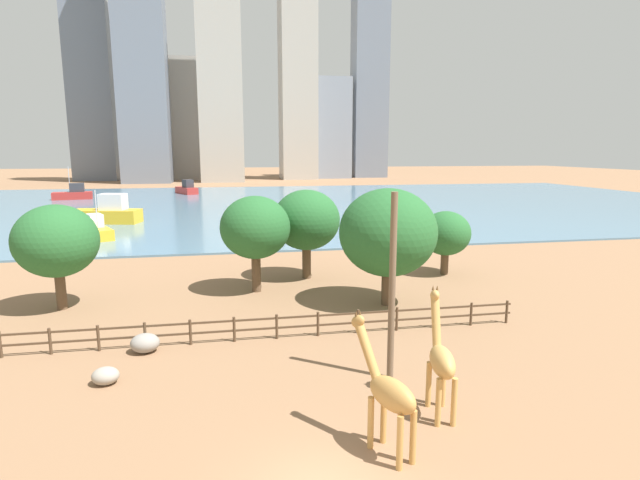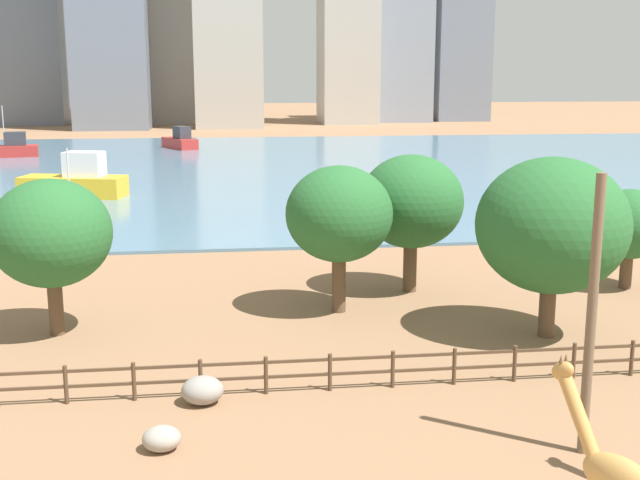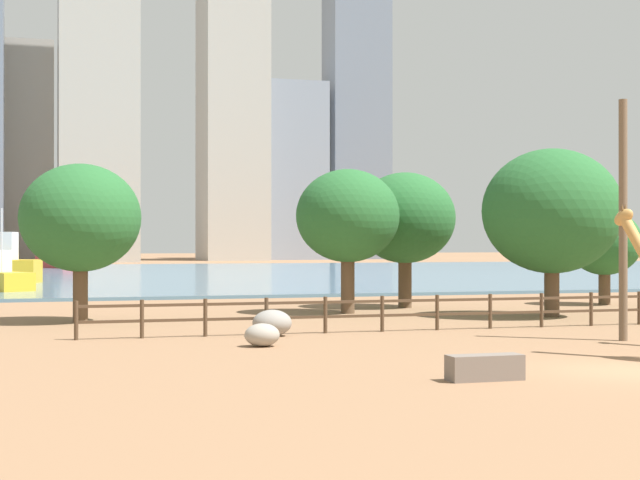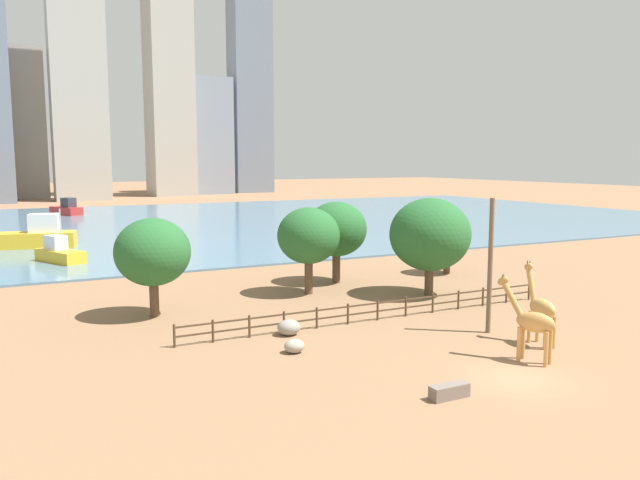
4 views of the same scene
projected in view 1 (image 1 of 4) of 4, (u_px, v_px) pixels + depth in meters
ground_plane at (240, 203)px, 91.48m from camera, size 400.00×400.00×0.00m
harbor_water at (240, 205)px, 88.56m from camera, size 180.00×86.00×0.20m
giraffe_tall at (441, 360)px, 18.02m from camera, size 1.08×2.75×4.56m
giraffe_companion at (388, 392)px, 15.65m from camera, size 1.74×3.08×4.34m
utility_pole at (392, 288)px, 20.60m from camera, size 0.28×0.28×7.94m
boulder_near_fence at (105, 376)px, 20.65m from camera, size 1.10×0.96×0.72m
boulder_by_pole at (145, 343)px, 23.91m from camera, size 1.36×1.22×0.91m
enclosure_fence at (278, 325)px, 25.58m from camera, size 26.12×0.14×1.30m
tree_left_large at (56, 241)px, 29.79m from camera, size 4.86×4.86×6.42m
tree_center_broad at (306, 220)px, 37.17m from camera, size 5.01×5.01×6.72m
tree_right_tall at (388, 233)px, 30.62m from camera, size 6.03×6.03×7.32m
tree_left_small at (255, 228)px, 33.58m from camera, size 4.73×4.73×6.58m
tree_right_small at (446, 234)px, 38.54m from camera, size 3.81×3.81×4.97m
boat_ferry at (73, 194)px, 96.96m from camera, size 7.42×3.72×6.38m
boat_sailboat at (97, 230)px, 54.00m from camera, size 4.44×6.14×5.23m
boat_tug at (107, 213)px, 65.23m from camera, size 9.22×5.03×3.84m
boat_barge at (187, 189)px, 109.55m from camera, size 5.38×7.47×3.11m
skyline_tower_needle at (185, 120)px, 165.35m from camera, size 10.24×10.64×39.10m
skyline_block_central at (329, 129)px, 174.72m from camera, size 14.03×11.77×34.14m
skyline_tower_glass at (297, 44)px, 163.77m from camera, size 11.64×13.59×88.43m
skyline_block_left at (92, 93)px, 157.28m from camera, size 13.24×9.55×54.66m
skyline_block_right at (369, 87)px, 176.96m from camera, size 11.91×9.19×63.55m
skyline_tower_short at (140, 35)px, 142.40m from camera, size 13.95×10.09×84.01m
skyline_block_wide at (220, 84)px, 149.43m from camera, size 13.03×8.71×58.37m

